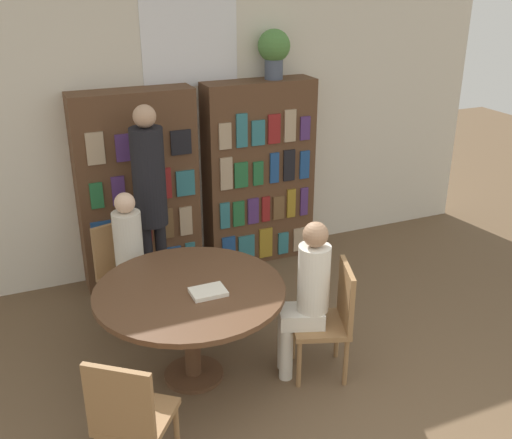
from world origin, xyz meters
The scene contains 12 objects.
wall_back centered at (0.00, 3.44, 1.51)m, with size 6.40×0.07×3.00m.
bookshelf_left centered at (-0.61, 3.24, 0.91)m, with size 1.10×0.34×1.84m.
bookshelf_right centered at (0.61, 3.24, 0.92)m, with size 1.10×0.34×1.84m.
flower_vase centered at (0.76, 3.25, 2.11)m, with size 0.31×0.31×0.46m.
reading_table centered at (-0.64, 1.58, 0.64)m, with size 1.35×1.35×0.75m.
chair_near_camera centered at (-1.26, 0.78, 0.48)m, with size 0.56×0.56×0.87m.
chair_left_side centered at (-0.93, 2.55, 0.48)m, with size 0.50×0.50×0.87m.
chair_far_side centered at (0.31, 1.24, 0.48)m, with size 0.51×0.51×0.87m.
seated_reader_left centered at (-0.88, 2.37, 0.67)m, with size 0.31×0.38×1.21m.
seated_reader_right centered at (0.14, 1.30, 0.68)m, with size 0.38×0.32×1.22m.
librarian_standing centered at (-0.61, 2.74, 1.10)m, with size 0.28×0.55×1.81m.
open_book_on_table centered at (-0.55, 1.45, 0.76)m, with size 0.24×0.18×0.03m.
Camera 1 is at (-1.66, -1.97, 2.82)m, focal length 42.00 mm.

